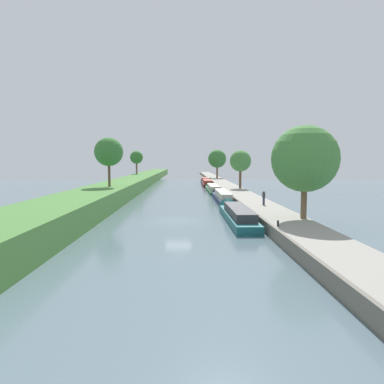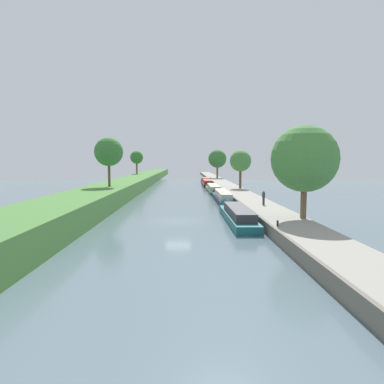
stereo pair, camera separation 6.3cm
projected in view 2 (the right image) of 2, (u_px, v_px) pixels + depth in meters
The scene contains 17 objects.
ground_plane at pixel (178, 221), 35.41m from camera, with size 160.00×160.00×0.00m, color slate.
left_grassy_bank at pixel (68, 210), 35.13m from camera, with size 6.53×260.00×2.30m.
right_towpath at pixel (274, 216), 35.53m from camera, with size 4.00×260.00×0.94m.
stone_quay at pixel (253, 216), 35.49m from camera, with size 0.25×260.00×0.99m.
narrowboat_teal at pixel (236, 214), 35.81m from camera, with size 2.20×15.24×2.19m.
narrowboat_navy at pixel (222, 197), 52.77m from camera, with size 1.85×16.07×2.13m.
narrowboat_green at pixel (213, 189), 70.37m from camera, with size 2.11×17.08×2.09m.
narrowboat_maroon at pixel (207, 183), 85.97m from camera, with size 2.20×12.87×2.17m.
narrowboat_black at pixel (205, 181), 97.78m from camera, with size 1.92×11.37×2.05m.
tree_rightbank_near at pixel (305, 159), 30.86m from camera, with size 5.80×5.80×8.11m.
tree_rightbank_midnear at pixel (240, 161), 66.30m from camera, with size 3.96×3.96×7.02m.
tree_rightbank_midfar at pixel (217, 159), 106.31m from camera, with size 5.39×5.39×8.41m.
tree_leftbank_downstream at pixel (109, 152), 50.62m from camera, with size 4.06×4.06×6.99m.
tree_leftbank_upstream at pixel (137, 158), 101.80m from camera, with size 3.67×3.67×6.55m.
person_walking at pixel (264, 197), 40.91m from camera, with size 0.34×0.34×1.66m.
mooring_bollard_near at pixel (278, 223), 27.44m from camera, with size 0.16×0.16×0.45m.
mooring_bollard_far at pixel (210, 178), 102.48m from camera, with size 0.16×0.16×0.45m.
Camera 2 is at (0.79, -35.05, 5.94)m, focal length 33.40 mm.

